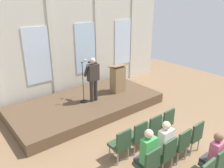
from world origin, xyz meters
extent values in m
cube|color=beige|center=(0.00, 6.07, 2.17)|extent=(10.76, 0.10, 4.34)
cube|color=silver|center=(-1.08, 6.01, 1.95)|extent=(0.99, 0.04, 2.16)
cube|color=beige|center=(-0.43, 6.01, 2.17)|extent=(0.20, 0.08, 4.34)
cube|color=silver|center=(1.08, 6.01, 1.95)|extent=(0.99, 0.04, 2.16)
cube|color=beige|center=(1.72, 6.01, 2.17)|extent=(0.20, 0.08, 4.34)
cube|color=silver|center=(3.23, 6.01, 1.95)|extent=(0.99, 0.04, 2.16)
cube|color=beige|center=(3.87, 6.01, 2.17)|extent=(0.20, 0.08, 4.34)
cube|color=brown|center=(0.00, 4.37, 0.19)|extent=(5.57, 2.79, 0.38)
cylinder|color=#332D28|center=(0.12, 4.18, 0.78)|extent=(0.14, 0.14, 0.81)
cylinder|color=#332D28|center=(0.30, 4.18, 0.78)|extent=(0.14, 0.14, 0.81)
cube|color=#332D28|center=(0.21, 4.18, 1.49)|extent=(0.42, 0.22, 0.61)
cube|color=#B28C19|center=(0.21, 4.29, 1.57)|extent=(0.06, 0.01, 0.37)
sphere|color=beige|center=(0.21, 4.19, 1.93)|extent=(0.21, 0.21, 0.21)
cylinder|color=#332D28|center=(-0.03, 4.26, 1.58)|extent=(0.09, 0.28, 0.45)
cylinder|color=#332D28|center=(0.36, 4.31, 1.79)|extent=(0.15, 0.36, 0.15)
cylinder|color=#332D28|center=(0.31, 4.44, 1.81)|extent=(0.11, 0.34, 0.15)
sphere|color=beige|center=(0.21, 4.70, 1.83)|extent=(0.10, 0.10, 0.10)
cylinder|color=black|center=(-0.14, 4.33, 0.39)|extent=(0.28, 0.28, 0.03)
cylinder|color=black|center=(-0.14, 4.33, 1.13)|extent=(0.02, 0.02, 1.45)
sphere|color=#262626|center=(-0.14, 4.33, 1.90)|extent=(0.07, 0.07, 0.07)
cube|color=#93724C|center=(1.50, 4.31, 0.90)|extent=(0.52, 0.40, 1.05)
cube|color=#93724C|center=(1.50, 4.33, 1.47)|extent=(0.60, 0.48, 0.14)
cylinder|color=#99999E|center=(-0.71, 1.60, 0.20)|extent=(0.04, 0.04, 0.40)
cylinder|color=#99999E|center=(-1.07, 1.60, 0.20)|extent=(0.04, 0.04, 0.40)
cylinder|color=#99999E|center=(-0.71, 1.26, 0.20)|extent=(0.04, 0.04, 0.40)
cylinder|color=#99999E|center=(-1.07, 1.26, 0.20)|extent=(0.04, 0.04, 0.40)
cube|color=#2D472D|center=(-0.89, 1.43, 0.44)|extent=(0.46, 0.44, 0.08)
cube|color=#2D472D|center=(-0.89, 1.24, 0.71)|extent=(0.46, 0.06, 0.46)
cylinder|color=#99999E|center=(-0.12, 1.60, 0.20)|extent=(0.04, 0.04, 0.40)
cylinder|color=#99999E|center=(-0.48, 1.60, 0.20)|extent=(0.04, 0.04, 0.40)
cylinder|color=#99999E|center=(-0.12, 1.26, 0.20)|extent=(0.04, 0.04, 0.40)
cylinder|color=#99999E|center=(-0.48, 1.26, 0.20)|extent=(0.04, 0.04, 0.40)
cube|color=#2D472D|center=(-0.30, 1.43, 0.44)|extent=(0.46, 0.44, 0.08)
cube|color=#2D472D|center=(-0.30, 1.24, 0.71)|extent=(0.46, 0.06, 0.46)
cylinder|color=#99999E|center=(0.48, 1.60, 0.20)|extent=(0.04, 0.04, 0.40)
cylinder|color=#99999E|center=(0.12, 1.60, 0.20)|extent=(0.04, 0.04, 0.40)
cylinder|color=#99999E|center=(0.48, 1.26, 0.20)|extent=(0.04, 0.04, 0.40)
cylinder|color=#99999E|center=(0.12, 1.26, 0.20)|extent=(0.04, 0.04, 0.40)
cube|color=#2D472D|center=(0.30, 1.43, 0.44)|extent=(0.46, 0.44, 0.08)
cube|color=#2D472D|center=(0.30, 1.24, 0.71)|extent=(0.46, 0.06, 0.46)
cylinder|color=#99999E|center=(1.07, 1.60, 0.20)|extent=(0.04, 0.04, 0.40)
cylinder|color=#99999E|center=(0.71, 1.60, 0.20)|extent=(0.04, 0.04, 0.40)
cylinder|color=#99999E|center=(1.07, 1.26, 0.20)|extent=(0.04, 0.04, 0.40)
cylinder|color=#99999E|center=(0.71, 1.26, 0.20)|extent=(0.04, 0.04, 0.40)
cube|color=#2D472D|center=(0.89, 1.43, 0.44)|extent=(0.46, 0.44, 0.08)
cube|color=#2D472D|center=(0.89, 1.24, 0.71)|extent=(0.46, 0.06, 0.46)
cylinder|color=#99999E|center=(-0.71, 0.65, 0.20)|extent=(0.04, 0.04, 0.40)
cube|color=#2D472D|center=(-0.89, 0.48, 0.44)|extent=(0.46, 0.44, 0.08)
cube|color=#2D472D|center=(-0.89, 0.29, 0.71)|extent=(0.46, 0.06, 0.46)
cylinder|color=#2D2D33|center=(-0.80, 0.66, 0.22)|extent=(0.10, 0.10, 0.44)
cube|color=#2D2D33|center=(-0.89, 0.54, 0.50)|extent=(0.34, 0.36, 0.12)
cube|color=green|center=(-0.89, 0.43, 0.86)|extent=(0.36, 0.20, 0.61)
sphere|color=beige|center=(-0.89, 0.45, 1.28)|extent=(0.20, 0.20, 0.20)
cylinder|color=#99999E|center=(-0.12, 0.65, 0.20)|extent=(0.04, 0.04, 0.40)
cylinder|color=#99999E|center=(-0.48, 0.65, 0.20)|extent=(0.04, 0.04, 0.40)
cylinder|color=#99999E|center=(-0.12, 0.31, 0.20)|extent=(0.04, 0.04, 0.40)
cube|color=#2D472D|center=(-0.30, 0.48, 0.44)|extent=(0.46, 0.44, 0.08)
cube|color=#2D472D|center=(-0.30, 0.29, 0.71)|extent=(0.46, 0.06, 0.46)
cylinder|color=#2D2D33|center=(-0.39, 0.66, 0.22)|extent=(0.10, 0.10, 0.44)
cylinder|color=#2D2D33|center=(-0.21, 0.66, 0.22)|extent=(0.10, 0.10, 0.44)
cube|color=#2D2D33|center=(-0.30, 0.54, 0.50)|extent=(0.34, 0.36, 0.12)
cube|color=silver|center=(-0.30, 0.43, 0.85)|extent=(0.36, 0.20, 0.59)
sphere|color=beige|center=(-0.30, 0.45, 1.26)|extent=(0.20, 0.20, 0.20)
cylinder|color=#99999E|center=(0.48, 0.65, 0.20)|extent=(0.04, 0.04, 0.40)
cylinder|color=#99999E|center=(0.12, 0.65, 0.20)|extent=(0.04, 0.04, 0.40)
cylinder|color=#99999E|center=(0.48, 0.31, 0.20)|extent=(0.04, 0.04, 0.40)
cylinder|color=#99999E|center=(0.12, 0.31, 0.20)|extent=(0.04, 0.04, 0.40)
cube|color=#2D472D|center=(0.30, 0.48, 0.44)|extent=(0.46, 0.44, 0.08)
cube|color=#2D472D|center=(0.30, 0.29, 0.71)|extent=(0.46, 0.06, 0.46)
cylinder|color=#99999E|center=(1.07, 0.65, 0.20)|extent=(0.04, 0.04, 0.40)
cylinder|color=#99999E|center=(0.71, 0.65, 0.20)|extent=(0.04, 0.04, 0.40)
cylinder|color=#99999E|center=(1.07, 0.31, 0.20)|extent=(0.04, 0.04, 0.40)
cylinder|color=#99999E|center=(0.71, 0.31, 0.20)|extent=(0.04, 0.04, 0.40)
cube|color=#2D472D|center=(0.89, 0.48, 0.44)|extent=(0.46, 0.44, 0.08)
cube|color=#2D472D|center=(0.89, 0.29, 0.71)|extent=(0.46, 0.06, 0.46)
cylinder|color=#99999E|center=(0.48, -0.31, 0.20)|extent=(0.04, 0.04, 0.40)
cube|color=#2D472D|center=(0.30, -0.48, 0.44)|extent=(0.46, 0.44, 0.08)
cube|color=#2D472D|center=(0.30, -0.67, 0.71)|extent=(0.46, 0.06, 0.46)
cylinder|color=#2D2D33|center=(0.39, -0.30, 0.22)|extent=(0.10, 0.10, 0.44)
cube|color=#2D2D33|center=(0.30, -0.42, 0.50)|extent=(0.34, 0.36, 0.12)
cube|color=#B24C66|center=(0.30, -0.53, 0.82)|extent=(0.36, 0.20, 0.52)
sphere|color=brown|center=(0.30, -0.51, 1.19)|extent=(0.20, 0.20, 0.20)
cylinder|color=#99999E|center=(1.07, -0.31, 0.20)|extent=(0.04, 0.04, 0.40)
cylinder|color=#99999E|center=(0.71, -0.31, 0.20)|extent=(0.04, 0.04, 0.40)
cube|color=#2D472D|center=(0.89, -0.48, 0.44)|extent=(0.46, 0.44, 0.08)
camera|label=1|loc=(-4.13, -2.30, 4.04)|focal=36.34mm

